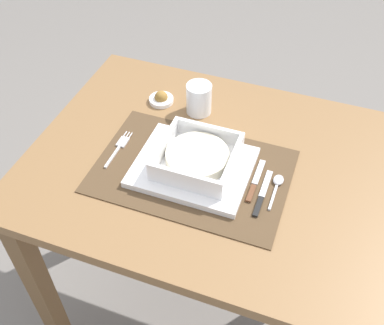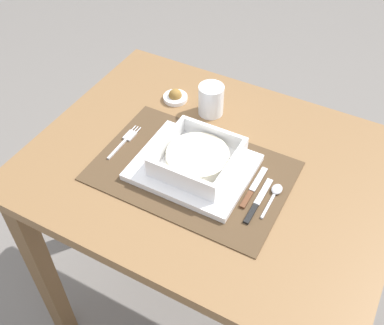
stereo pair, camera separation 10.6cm
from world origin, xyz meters
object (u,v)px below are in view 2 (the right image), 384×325
object	(u,v)px
spoon	(275,192)
bread_knife	(252,190)
porridge_bowl	(198,158)
drinking_glass	(211,101)
fork	(126,139)
butter_knife	(257,203)
condiment_saucer	(175,97)
dining_table	(210,196)

from	to	relation	value
spoon	bread_knife	size ratio (longest dim) A/B	0.81
porridge_bowl	drinking_glass	size ratio (longest dim) A/B	2.10
fork	bread_knife	bearing A→B (deg)	1.19
porridge_bowl	fork	size ratio (longest dim) A/B	1.32
drinking_glass	fork	bearing A→B (deg)	-123.81
spoon	bread_knife	world-z (taller)	spoon
fork	spoon	bearing A→B (deg)	3.77
fork	bread_knife	size ratio (longest dim) A/B	1.02
fork	butter_knife	xyz separation A→B (m)	(0.37, -0.04, 0.00)
fork	butter_knife	bearing A→B (deg)	-3.37
butter_knife	condiment_saucer	world-z (taller)	condiment_saucer
fork	butter_knife	size ratio (longest dim) A/B	0.94
spoon	condiment_saucer	distance (m)	0.42
porridge_bowl	condiment_saucer	distance (m)	0.28
bread_knife	condiment_saucer	distance (m)	0.38
dining_table	drinking_glass	bearing A→B (deg)	117.38
dining_table	drinking_glass	xyz separation A→B (m)	(-0.09, 0.17, 0.16)
butter_knife	condiment_saucer	size ratio (longest dim) A/B	2.12
dining_table	condiment_saucer	world-z (taller)	condiment_saucer
bread_knife	dining_table	bearing A→B (deg)	165.78
porridge_bowl	butter_knife	world-z (taller)	porridge_bowl
spoon	fork	bearing A→B (deg)	178.01
dining_table	fork	xyz separation A→B (m)	(-0.22, -0.03, 0.13)
dining_table	porridge_bowl	size ratio (longest dim) A/B	4.98
porridge_bowl	drinking_glass	world-z (taller)	drinking_glass
butter_knife	bread_knife	xyz separation A→B (m)	(-0.02, 0.03, 0.00)
spoon	drinking_glass	xyz separation A→B (m)	(-0.26, 0.19, 0.03)
spoon	dining_table	bearing A→B (deg)	169.11
dining_table	bread_knife	bearing A→B (deg)	-17.61
bread_knife	drinking_glass	xyz separation A→B (m)	(-0.21, 0.21, 0.03)
bread_knife	drinking_glass	size ratio (longest dim) A/B	1.57
drinking_glass	dining_table	bearing A→B (deg)	-62.62
fork	drinking_glass	xyz separation A→B (m)	(0.14, 0.20, 0.03)
porridge_bowl	bread_knife	distance (m)	0.14
dining_table	spoon	world-z (taller)	spoon
porridge_bowl	bread_knife	bearing A→B (deg)	-1.05
butter_knife	spoon	bearing A→B (deg)	62.82
drinking_glass	condiment_saucer	world-z (taller)	drinking_glass
butter_knife	dining_table	bearing A→B (deg)	155.38
fork	butter_knife	distance (m)	0.37
porridge_bowl	bread_knife	xyz separation A→B (m)	(0.14, -0.00, -0.03)
dining_table	condiment_saucer	size ratio (longest dim) A/B	13.05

